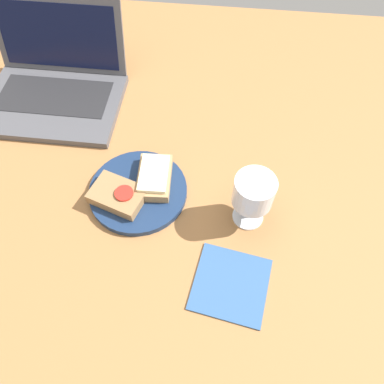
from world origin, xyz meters
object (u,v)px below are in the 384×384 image
(plate, at_px, (138,191))
(sandwich_with_cheese, at_px, (156,177))
(wine_glass, at_px, (253,193))
(laptop, at_px, (54,85))
(sandwich_with_tomato, at_px, (118,195))
(napkin, at_px, (231,284))

(plate, bearing_deg, sandwich_with_cheese, 36.76)
(wine_glass, relative_size, laptop, 0.37)
(laptop, bearing_deg, wine_glass, -31.27)
(sandwich_with_cheese, height_order, sandwich_with_tomato, sandwich_with_cheese)
(sandwich_with_tomato, bearing_deg, laptop, 127.59)
(sandwich_with_cheese, distance_m, laptop, 0.39)
(plate, xyz_separation_m, napkin, (0.21, -0.18, -0.01))
(sandwich_with_cheese, distance_m, wine_glass, 0.22)
(laptop, height_order, napkin, laptop)
(sandwich_with_cheese, bearing_deg, wine_glass, -16.20)
(laptop, bearing_deg, sandwich_with_tomato, -52.41)
(plate, relative_size, napkin, 1.54)
(wine_glass, distance_m, laptop, 0.59)
(sandwich_with_tomato, relative_size, laptop, 0.37)
(wine_glass, bearing_deg, laptop, 148.73)
(wine_glass, bearing_deg, plate, 172.28)
(plate, distance_m, napkin, 0.28)
(sandwich_with_cheese, xyz_separation_m, wine_glass, (0.20, -0.06, 0.06))
(sandwich_with_cheese, distance_m, sandwich_with_tomato, 0.09)
(sandwich_with_cheese, bearing_deg, laptop, 140.66)
(sandwich_with_tomato, xyz_separation_m, wine_glass, (0.27, -0.01, 0.06))
(plate, bearing_deg, wine_glass, -7.72)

